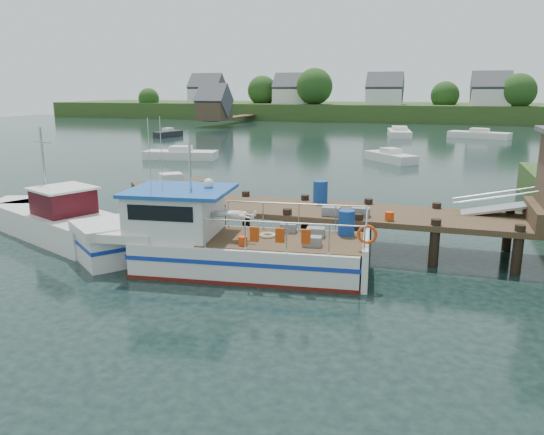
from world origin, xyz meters
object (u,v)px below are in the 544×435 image
(moored_b, at_px, (390,157))
(moored_d, at_px, (399,133))
(moored_e, at_px, (168,134))
(lobster_boat, at_px, (213,242))
(work_boat, at_px, (54,218))
(moored_far, at_px, (479,135))
(moored_a, at_px, (181,154))
(moored_rowboat, at_px, (171,187))
(dock, at_px, (501,196))

(moored_b, bearing_deg, moored_d, 106.22)
(moored_e, bearing_deg, lobster_boat, -57.74)
(work_boat, relative_size, moored_e, 1.91)
(moored_d, xyz_separation_m, moored_e, (-26.32, -9.00, -0.05))
(lobster_boat, distance_m, moored_far, 52.73)
(moored_far, distance_m, moored_a, 36.79)
(work_boat, distance_m, moored_rowboat, 8.77)
(moored_b, distance_m, moored_d, 23.46)
(moored_rowboat, height_order, moored_far, moored_rowboat)
(moored_e, bearing_deg, dock, -46.97)
(work_boat, relative_size, moored_b, 1.62)
(moored_rowboat, relative_size, moored_b, 0.82)
(work_boat, bearing_deg, moored_rowboat, 109.93)
(moored_e, bearing_deg, moored_d, 21.33)
(lobster_boat, xyz_separation_m, moored_d, (2.17, 51.15, -0.43))
(work_boat, height_order, moored_d, work_boat)
(dock, relative_size, moored_d, 2.22)
(moored_a, bearing_deg, lobster_boat, -50.80)
(moored_rowboat, relative_size, moored_far, 0.56)
(lobster_boat, bearing_deg, moored_a, 112.36)
(moored_rowboat, distance_m, moored_b, 19.98)
(moored_far, xyz_separation_m, moored_a, (-24.67, -27.29, -0.03))
(moored_far, xyz_separation_m, moored_b, (-8.07, -23.80, -0.02))
(moored_a, bearing_deg, moored_rowboat, -54.91)
(lobster_boat, bearing_deg, moored_d, 80.95)
(dock, bearing_deg, work_boat, -173.79)
(dock, xyz_separation_m, moored_rowboat, (-15.94, 6.95, -1.80))
(lobster_boat, xyz_separation_m, moored_a, (-13.41, 24.23, -0.48))
(lobster_boat, height_order, work_boat, lobster_boat)
(dock, distance_m, moored_a, 30.38)
(moored_rowboat, height_order, moored_d, moored_d)
(moored_b, relative_size, moored_d, 0.65)
(lobster_boat, relative_size, moored_a, 1.67)
(dock, height_order, moored_a, dock)
(moored_a, xyz_separation_m, moored_d, (15.59, 26.92, 0.05))
(moored_rowboat, relative_size, moored_e, 0.97)
(work_boat, relative_size, moored_rowboat, 1.97)
(moored_rowboat, relative_size, moored_a, 0.65)
(lobster_boat, distance_m, moored_b, 27.90)
(dock, xyz_separation_m, moored_a, (-22.26, 20.60, -1.84))
(dock, relative_size, moored_e, 4.03)
(moored_rowboat, xyz_separation_m, moored_a, (-6.32, 13.65, -0.04))
(moored_d, bearing_deg, moored_rowboat, -80.97)
(dock, relative_size, moored_b, 3.43)
(moored_rowboat, height_order, moored_e, moored_rowboat)
(lobster_boat, height_order, moored_far, lobster_boat)
(moored_far, bearing_deg, lobster_boat, -98.57)
(moored_far, distance_m, moored_d, 9.09)
(dock, xyz_separation_m, work_boat, (-16.51, -1.80, -1.57))
(moored_far, height_order, moored_e, moored_far)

